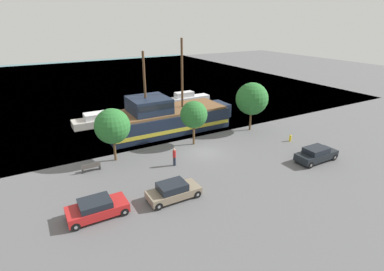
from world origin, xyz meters
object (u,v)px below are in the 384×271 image
object	(u,v)px
parked_car_curb_front	(97,208)
pedestrian_walking_near	(174,157)
moored_boat_outer	(187,98)
parked_car_curb_rear	(173,191)
bench_promenade_east	(91,167)
pirate_ship	(165,118)
parked_car_curb_mid	(316,154)
moored_boat_dockside	(99,120)
fire_hydrant	(290,138)

from	to	relation	value
parked_car_curb_front	pedestrian_walking_near	world-z (taller)	pedestrian_walking_near
moored_boat_outer	parked_car_curb_front	world-z (taller)	moored_boat_outer
parked_car_curb_rear	bench_promenade_east	bearing A→B (deg)	120.59
moored_boat_outer	pedestrian_walking_near	xyz separation A→B (m)	(-12.51, -20.50, 0.29)
pirate_ship	parked_car_curb_rear	size ratio (longest dim) A/B	3.93
moored_boat_outer	parked_car_curb_mid	bearing A→B (deg)	-89.71
parked_car_curb_mid	moored_boat_dockside	bearing A→B (deg)	126.65
parked_car_curb_rear	pedestrian_walking_near	bearing A→B (deg)	62.60
moored_boat_dockside	parked_car_curb_rear	xyz separation A→B (m)	(0.81, -20.62, 0.04)
pirate_ship	parked_car_curb_front	size ratio (longest dim) A/B	3.91
pedestrian_walking_near	moored_boat_dockside	bearing A→B (deg)	102.50
moored_boat_outer	parked_car_curb_rear	xyz separation A→B (m)	(-15.14, -25.59, 0.07)
pirate_ship	fire_hydrant	bearing A→B (deg)	-43.68
parked_car_curb_rear	pirate_ship	bearing A→B (deg)	67.25
parked_car_curb_front	bench_promenade_east	xyz separation A→B (m)	(1.11, 7.16, -0.24)
pirate_ship	moored_boat_dockside	distance (m)	9.29
moored_boat_dockside	fire_hydrant	size ratio (longest dim) A/B	9.21
parked_car_curb_front	fire_hydrant	size ratio (longest dim) A/B	5.50
moored_boat_outer	bench_promenade_east	distance (m)	26.58
moored_boat_outer	pedestrian_walking_near	world-z (taller)	pedestrian_walking_near
moored_boat_dockside	fire_hydrant	world-z (taller)	moored_boat_dockside
fire_hydrant	pedestrian_walking_near	world-z (taller)	pedestrian_walking_near
moored_boat_outer	parked_car_curb_rear	size ratio (longest dim) A/B	1.89
parked_car_curb_rear	fire_hydrant	bearing A→B (deg)	13.15
parked_car_curb_front	fire_hydrant	world-z (taller)	parked_car_curb_front
fire_hydrant	pirate_ship	bearing A→B (deg)	136.32
moored_boat_outer	parked_car_curb_front	bearing A→B (deg)	-129.95
parked_car_curb_front	pedestrian_walking_near	size ratio (longest dim) A/B	2.37
pirate_ship	pedestrian_walking_near	world-z (taller)	pirate_ship
moored_boat_dockside	pedestrian_walking_near	distance (m)	15.92
moored_boat_dockside	pirate_ship	bearing A→B (deg)	-41.96
moored_boat_dockside	parked_car_curb_front	distance (m)	20.56
pirate_ship	parked_car_curb_front	distance (m)	18.18
pirate_ship	parked_car_curb_rear	distance (m)	15.70
parked_car_curb_mid	fire_hydrant	size ratio (longest dim) A/B	5.79
pirate_ship	fire_hydrant	distance (m)	15.22
moored_boat_outer	parked_car_curb_front	xyz separation A→B (m)	(-20.88, -24.93, 0.06)
parked_car_curb_rear	pedestrian_walking_near	xyz separation A→B (m)	(2.64, 5.09, 0.22)
pedestrian_walking_near	pirate_ship	bearing A→B (deg)	69.92
parked_car_curb_rear	moored_boat_dockside	bearing A→B (deg)	92.24
moored_boat_outer	parked_car_curb_mid	distance (m)	26.59
moored_boat_outer	parked_car_curb_rear	distance (m)	29.74
pirate_ship	moored_boat_outer	distance (m)	14.41
parked_car_curb_rear	parked_car_curb_front	bearing A→B (deg)	173.44
parked_car_curb_rear	bench_promenade_east	xyz separation A→B (m)	(-4.63, 7.82, -0.25)
pirate_ship	moored_boat_dockside	size ratio (longest dim) A/B	2.34
moored_boat_outer	parked_car_curb_front	distance (m)	32.52
pirate_ship	moored_boat_outer	bearing A→B (deg)	50.81
pirate_ship	pedestrian_walking_near	bearing A→B (deg)	-110.08
parked_car_curb_front	bench_promenade_east	size ratio (longest dim) A/B	2.51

